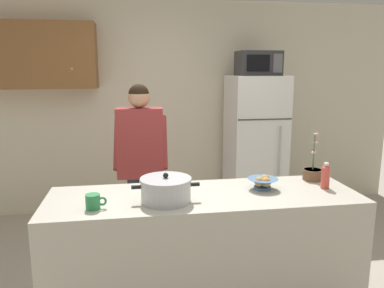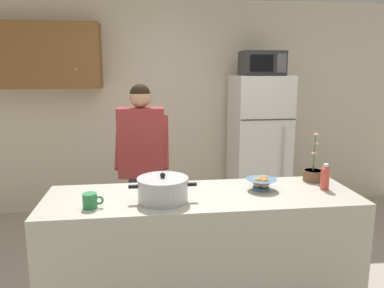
{
  "view_description": "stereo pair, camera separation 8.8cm",
  "coord_description": "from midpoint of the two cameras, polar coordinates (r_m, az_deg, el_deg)",
  "views": [
    {
      "loc": [
        -0.48,
        -2.45,
        1.78
      ],
      "look_at": [
        0.0,
        0.55,
        1.17
      ],
      "focal_mm": 35.14,
      "sensor_mm": 36.0,
      "label": 1
    },
    {
      "loc": [
        -0.39,
        -2.46,
        1.78
      ],
      "look_at": [
        0.0,
        0.55,
        1.17
      ],
      "focal_mm": 35.14,
      "sensor_mm": 36.0,
      "label": 2
    }
  ],
  "objects": [
    {
      "name": "kitchen_island",
      "position": [
        2.82,
        0.91,
        -16.53
      ],
      "size": [
        2.17,
        0.68,
        0.92
      ],
      "primitive_type": "cube",
      "color": "#BCB7A8",
      "rests_on": "ground"
    },
    {
      "name": "bottle_near_edge",
      "position": [
        2.9,
        18.82,
        -4.62
      ],
      "size": [
        0.06,
        0.06,
        0.19
      ],
      "color": "#D84C3F",
      "rests_on": "kitchen_island"
    },
    {
      "name": "cooking_pot",
      "position": [
        2.49,
        -5.01,
        -6.92
      ],
      "size": [
        0.45,
        0.34,
        0.2
      ],
      "color": "silver",
      "rests_on": "kitchen_island"
    },
    {
      "name": "potted_orchid",
      "position": [
        3.09,
        17.06,
        -4.19
      ],
      "size": [
        0.15,
        0.15,
        0.38
      ],
      "color": "brown",
      "rests_on": "kitchen_island"
    },
    {
      "name": "bread_bowl",
      "position": [
        2.77,
        9.8,
        -5.78
      ],
      "size": [
        0.22,
        0.22,
        0.1
      ],
      "color": "#4C7299",
      "rests_on": "kitchen_island"
    },
    {
      "name": "coffee_mug",
      "position": [
        2.45,
        -15.75,
        -8.43
      ],
      "size": [
        0.13,
        0.09,
        0.1
      ],
      "color": "#2D8C4C",
      "rests_on": "kitchen_island"
    },
    {
      "name": "microwave",
      "position": [
        4.51,
        9.45,
        11.99
      ],
      "size": [
        0.48,
        0.37,
        0.28
      ],
      "color": "#2D2D30",
      "rests_on": "refrigerator"
    },
    {
      "name": "person_near_pot",
      "position": [
        3.48,
        -8.55,
        -1.24
      ],
      "size": [
        0.52,
        0.43,
        1.65
      ],
      "color": "#33384C",
      "rests_on": "ground"
    },
    {
      "name": "refrigerator",
      "position": [
        4.63,
        8.97,
        -0.37
      ],
      "size": [
        0.64,
        0.68,
        1.7
      ],
      "color": "white",
      "rests_on": "ground"
    },
    {
      "name": "back_wall_unit",
      "position": [
        4.74,
        -7.0,
        6.7
      ],
      "size": [
        6.0,
        0.48,
        2.6
      ],
      "color": "beige",
      "rests_on": "ground"
    }
  ]
}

